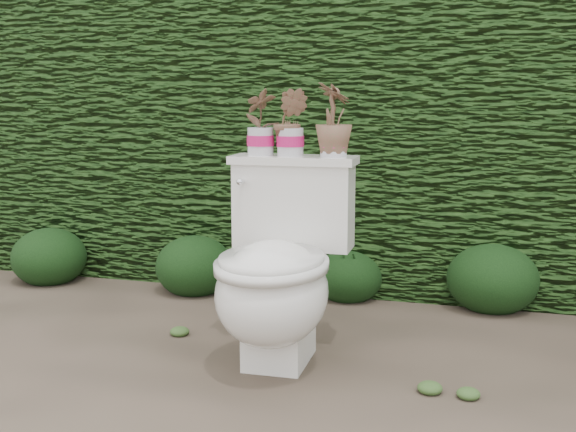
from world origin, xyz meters
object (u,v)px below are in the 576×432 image
(potted_plant_left, at_px, (260,124))
(potted_plant_right, at_px, (334,122))
(toilet, at_px, (278,273))
(potted_plant_center, at_px, (290,124))

(potted_plant_left, distance_m, potted_plant_right, 0.30)
(toilet, distance_m, potted_plant_right, 0.63)
(potted_plant_left, bearing_deg, potted_plant_right, 128.76)
(toilet, xyz_separation_m, potted_plant_right, (0.15, 0.24, 0.56))
(potted_plant_left, relative_size, potted_plant_center, 1.00)
(potted_plant_left, xyz_separation_m, potted_plant_center, (0.12, 0.00, -0.00))
(potted_plant_center, height_order, potted_plant_right, potted_plant_right)
(toilet, height_order, potted_plant_center, potted_plant_center)
(potted_plant_center, bearing_deg, toilet, -83.39)
(potted_plant_right, bearing_deg, potted_plant_left, 49.02)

